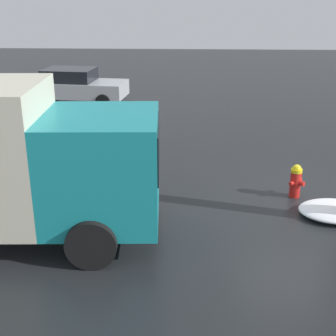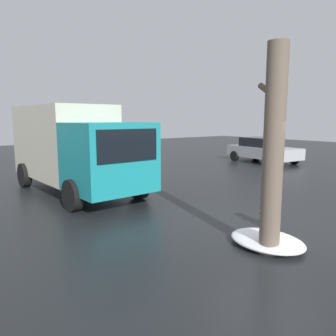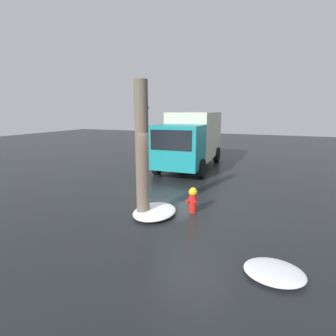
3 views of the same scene
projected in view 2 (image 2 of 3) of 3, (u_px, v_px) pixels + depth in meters
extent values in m
plane|color=black|center=(268.00, 228.00, 7.77)|extent=(60.00, 60.00, 0.00)
cylinder|color=red|center=(269.00, 215.00, 7.72)|extent=(0.25, 0.25, 0.61)
cylinder|color=yellow|center=(270.00, 201.00, 7.67)|extent=(0.26, 0.26, 0.08)
sphere|color=yellow|center=(270.00, 199.00, 7.66)|extent=(0.21, 0.21, 0.21)
cylinder|color=red|center=(270.00, 214.00, 7.54)|extent=(0.15, 0.15, 0.11)
cylinder|color=red|center=(277.00, 212.00, 7.69)|extent=(0.13, 0.13, 0.09)
cylinder|color=red|center=(262.00, 212.00, 7.73)|extent=(0.13, 0.13, 0.09)
cylinder|color=#6B5B4C|center=(273.00, 152.00, 6.02)|extent=(0.38, 0.38, 3.91)
cylinder|color=#6B5B4C|center=(268.00, 92.00, 5.99)|extent=(0.44, 0.11, 0.35)
cube|color=teal|center=(109.00, 157.00, 9.57)|extent=(2.20, 2.34, 2.00)
cube|color=black|center=(128.00, 146.00, 8.71)|extent=(0.13, 1.88, 0.88)
cube|color=beige|center=(63.00, 141.00, 12.02)|extent=(4.62, 2.47, 2.56)
cylinder|color=black|center=(139.00, 185.00, 10.51)|extent=(0.91, 0.33, 0.90)
cylinder|color=black|center=(73.00, 195.00, 9.09)|extent=(0.91, 0.33, 0.90)
cylinder|color=black|center=(80.00, 169.00, 13.77)|extent=(0.91, 0.33, 0.90)
cylinder|color=black|center=(25.00, 175.00, 12.36)|extent=(0.91, 0.33, 0.90)
cube|color=#ADB2B7|center=(263.00, 152.00, 19.24)|extent=(4.49, 2.25, 0.63)
cube|color=black|center=(261.00, 142.00, 19.33)|extent=(2.23, 1.81, 0.53)
cylinder|color=black|center=(294.00, 159.00, 18.50)|extent=(0.62, 0.26, 0.60)
cylinder|color=black|center=(272.00, 161.00, 17.57)|extent=(0.62, 0.26, 0.60)
cylinder|color=black|center=(256.00, 154.00, 20.99)|extent=(0.62, 0.26, 0.60)
cylinder|color=black|center=(234.00, 156.00, 20.07)|extent=(0.62, 0.26, 0.60)
ellipsoid|color=white|center=(267.00, 241.00, 6.63)|extent=(1.57, 1.22, 0.23)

